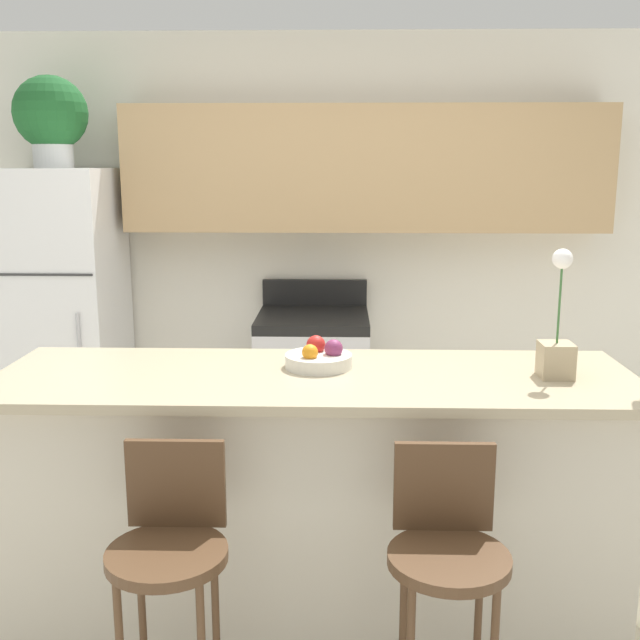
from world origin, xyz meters
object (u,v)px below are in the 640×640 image
stove_range (313,388)px  fruit_bowl (319,358)px  refrigerator (65,319)px  potted_plant_on_fridge (51,117)px  orchid_vase (557,343)px  bar_stool_left (170,556)px  bar_stool_right (447,560)px

stove_range → fruit_bowl: (0.08, -1.60, 0.61)m
fruit_bowl → stove_range: bearing=92.9°
refrigerator → fruit_bowl: 2.22m
potted_plant_on_fridge → fruit_bowl: potted_plant_on_fridge is taller
refrigerator → orchid_vase: size_ratio=3.81×
refrigerator → bar_stool_left: size_ratio=1.84×
bar_stool_right → orchid_vase: size_ratio=2.08×
bar_stool_left → bar_stool_right: same height
bar_stool_left → potted_plant_on_fridge: potted_plant_on_fridge is taller
bar_stool_left → potted_plant_on_fridge: (-1.13, 2.26, 1.40)m
bar_stool_right → orchid_vase: 0.90m
potted_plant_on_fridge → refrigerator: bearing=-64.7°
refrigerator → stove_range: 1.52m
bar_stool_right → potted_plant_on_fridge: (-1.95, 2.26, 1.40)m
potted_plant_on_fridge → orchid_vase: bearing=-35.2°
stove_range → bar_stool_left: size_ratio=1.12×
bar_stool_left → fruit_bowl: 0.92m
stove_range → bar_stool_left: (-0.34, -2.29, 0.18)m
refrigerator → bar_stool_right: bearing=-49.3°
stove_range → bar_stool_left: bearing=-98.5°
refrigerator → potted_plant_on_fridge: 1.16m
refrigerator → potted_plant_on_fridge: size_ratio=3.45×
fruit_bowl → bar_stool_right: bearing=-60.1°
stove_range → bar_stool_right: 2.34m
bar_stool_left → orchid_vase: bearing=24.5°
potted_plant_on_fridge → stove_range: bearing=0.9°
fruit_bowl → orchid_vase: bearing=-7.5°
refrigerator → orchid_vase: (2.40, -1.69, 0.28)m
orchid_vase → potted_plant_on_fridge: bearing=144.8°
bar_stool_right → bar_stool_left: bearing=180.0°
stove_range → fruit_bowl: size_ratio=4.27×
refrigerator → potted_plant_on_fridge: potted_plant_on_fridge is taller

